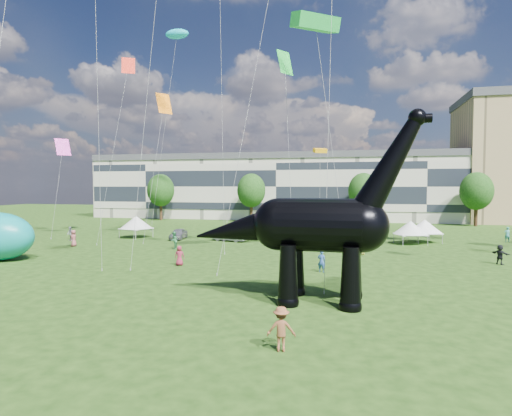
# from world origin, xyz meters

# --- Properties ---
(ground) EXTENTS (220.00, 220.00, 0.00)m
(ground) POSITION_xyz_m (0.00, 0.00, 0.00)
(ground) COLOR #16330C
(ground) RESTS_ON ground
(terrace_row) EXTENTS (78.00, 11.00, 12.00)m
(terrace_row) POSITION_xyz_m (-8.00, 62.00, 6.00)
(terrace_row) COLOR beige
(terrace_row) RESTS_ON ground
(tree_far_left) EXTENTS (5.20, 5.20, 9.44)m
(tree_far_left) POSITION_xyz_m (-30.00, 53.00, 6.29)
(tree_far_left) COLOR #382314
(tree_far_left) RESTS_ON ground
(tree_mid_left) EXTENTS (5.20, 5.20, 9.44)m
(tree_mid_left) POSITION_xyz_m (-12.00, 53.00, 6.29)
(tree_mid_left) COLOR #382314
(tree_mid_left) RESTS_ON ground
(tree_mid_right) EXTENTS (5.20, 5.20, 9.44)m
(tree_mid_right) POSITION_xyz_m (8.00, 53.00, 6.29)
(tree_mid_right) COLOR #382314
(tree_mid_right) RESTS_ON ground
(tree_far_right) EXTENTS (5.20, 5.20, 9.44)m
(tree_far_right) POSITION_xyz_m (26.00, 53.00, 6.29)
(tree_far_right) COLOR #382314
(tree_far_right) RESTS_ON ground
(dinosaur_sculpture) EXTENTS (13.70, 3.85, 11.22)m
(dinosaur_sculpture) POSITION_xyz_m (3.97, 1.21, 4.24)
(dinosaur_sculpture) COLOR black
(dinosaur_sculpture) RESTS_ON ground
(car_silver) EXTENTS (2.06, 4.14, 1.35)m
(car_silver) POSITION_xyz_m (-14.91, 26.17, 0.68)
(car_silver) COLOR #A6A5AA
(car_silver) RESTS_ON ground
(car_grey) EXTENTS (4.67, 2.68, 1.46)m
(car_grey) POSITION_xyz_m (-8.11, 25.81, 0.73)
(car_grey) COLOR slate
(car_grey) RESTS_ON ground
(car_white) EXTENTS (5.52, 3.86, 1.40)m
(car_white) POSITION_xyz_m (-7.60, 27.33, 0.70)
(car_white) COLOR white
(car_white) RESTS_ON ground
(car_dark) EXTENTS (4.00, 5.57, 1.50)m
(car_dark) POSITION_xyz_m (-0.14, 22.53, 0.75)
(car_dark) COLOR #595960
(car_dark) RESTS_ON ground
(gazebo_near) EXTENTS (4.95, 4.95, 2.71)m
(gazebo_near) POSITION_xyz_m (14.52, 29.77, 1.91)
(gazebo_near) COLOR white
(gazebo_near) RESTS_ON ground
(gazebo_far) EXTENTS (4.71, 4.71, 2.67)m
(gazebo_far) POSITION_xyz_m (12.74, 28.01, 1.87)
(gazebo_far) COLOR silver
(gazebo_far) RESTS_ON ground
(gazebo_left) EXTENTS (5.09, 5.09, 2.80)m
(gazebo_left) POSITION_xyz_m (-20.89, 26.54, 1.97)
(gazebo_left) COLOR silver
(gazebo_left) RESTS_ON ground
(visitors) EXTENTS (52.12, 39.61, 1.85)m
(visitors) POSITION_xyz_m (-1.29, 15.09, 0.89)
(visitors) COLOR teal
(visitors) RESTS_ON ground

